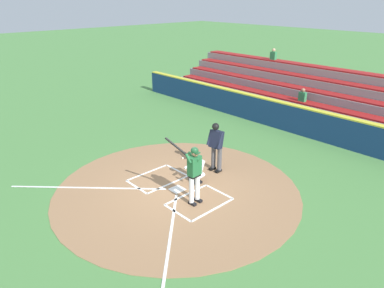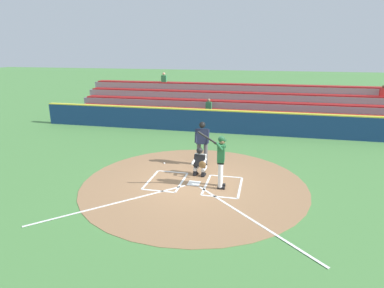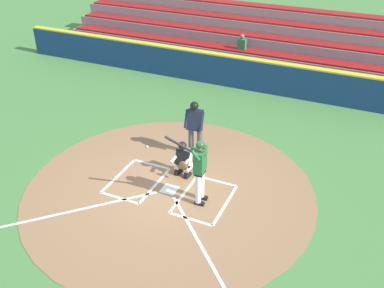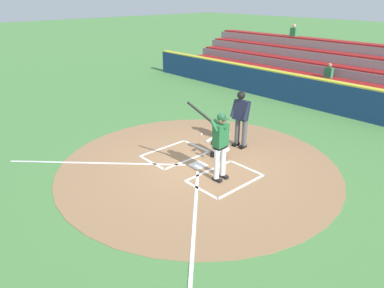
{
  "view_description": "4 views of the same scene",
  "coord_description": "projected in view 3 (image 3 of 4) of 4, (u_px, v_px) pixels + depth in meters",
  "views": [
    {
      "loc": [
        -7.81,
        6.62,
        5.92
      ],
      "look_at": [
        0.33,
        -0.97,
        1.26
      ],
      "focal_mm": 33.23,
      "sensor_mm": 36.0,
      "label": 1
    },
    {
      "loc": [
        -2.33,
        10.6,
        4.72
      ],
      "look_at": [
        0.33,
        -1.14,
        1.14
      ],
      "focal_mm": 30.58,
      "sensor_mm": 36.0,
      "label": 2
    },
    {
      "loc": [
        -4.59,
        8.68,
        7.35
      ],
      "look_at": [
        -0.44,
        -0.54,
        1.29
      ],
      "focal_mm": 41.21,
      "sensor_mm": 36.0,
      "label": 3
    },
    {
      "loc": [
        -6.64,
        6.29,
        4.63
      ],
      "look_at": [
        -0.16,
        0.39,
        0.84
      ],
      "focal_mm": 32.99,
      "sensor_mm": 36.0,
      "label": 4
    }
  ],
  "objects": [
    {
      "name": "baseball",
      "position": [
        147.0,
        147.0,
        14.09
      ],
      "size": [
        0.07,
        0.07,
        0.07
      ],
      "primitive_type": "sphere",
      "color": "white",
      "rests_on": "ground"
    },
    {
      "name": "plate_umpire",
      "position": [
        195.0,
        125.0,
        13.15
      ],
      "size": [
        0.6,
        0.44,
        1.86
      ],
      "color": "#4C4C51",
      "rests_on": "ground"
    },
    {
      "name": "catcher",
      "position": [
        183.0,
        158.0,
        12.48
      ],
      "size": [
        0.59,
        0.65,
        1.13
      ],
      "color": "black",
      "rests_on": "ground"
    },
    {
      "name": "batter",
      "position": [
        200.0,
        167.0,
        11.16
      ],
      "size": [
        0.91,
        0.75,
        2.13
      ],
      "color": "white",
      "rests_on": "ground"
    },
    {
      "name": "ground_plane",
      "position": [
        169.0,
        190.0,
        12.18
      ],
      "size": [
        120.0,
        120.0,
        0.0
      ],
      "primitive_type": "plane",
      "color": "#4C8442"
    },
    {
      "name": "backstop_wall",
      "position": [
        253.0,
        74.0,
        17.72
      ],
      "size": [
        22.0,
        0.36,
        1.31
      ],
      "color": "navy",
      "rests_on": "ground"
    },
    {
      "name": "home_plate_and_chalk",
      "position": [
        154.0,
        208.0,
        11.49
      ],
      "size": [
        7.93,
        4.91,
        0.01
      ],
      "color": "white",
      "rests_on": "dirt_circle"
    },
    {
      "name": "bleacher_stand",
      "position": [
        275.0,
        46.0,
        20.17
      ],
      "size": [
        20.0,
        4.25,
        3.0
      ],
      "color": "gray",
      "rests_on": "ground"
    },
    {
      "name": "dirt_circle",
      "position": [
        169.0,
        190.0,
        12.18
      ],
      "size": [
        8.0,
        8.0,
        0.01
      ],
      "primitive_type": "cylinder",
      "color": "#99704C",
      "rests_on": "ground"
    }
  ]
}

